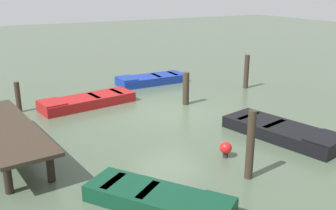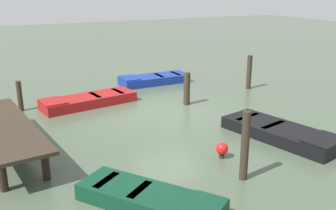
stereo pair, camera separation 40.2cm
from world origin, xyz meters
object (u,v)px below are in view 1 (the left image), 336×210
at_px(dock_segment, 6,130).
at_px(mooring_piling_mid_left, 250,145).
at_px(rowboat_black, 282,131).
at_px(rowboat_dark_green, 159,200).
at_px(mooring_piling_mid_right, 186,88).
at_px(mooring_piling_near_right, 18,97).
at_px(marker_buoy, 226,148).
at_px(rowboat_red, 87,101).
at_px(mooring_piling_far_right, 246,72).
at_px(rowboat_blue, 151,79).

xyz_separation_m(dock_segment, mooring_piling_mid_left, (-4.42, -5.32, 0.10)).
bearing_deg(mooring_piling_mid_left, rowboat_black, -59.70).
xyz_separation_m(rowboat_dark_green, mooring_piling_mid_right, (6.51, -4.64, 0.47)).
bearing_deg(rowboat_dark_green, dock_segment, 174.87).
distance_m(mooring_piling_near_right, marker_buoy, 8.69).
bearing_deg(rowboat_red, dock_segment, 38.06).
relative_size(mooring_piling_mid_right, mooring_piling_far_right, 0.84).
height_order(rowboat_blue, rowboat_red, same).
relative_size(rowboat_dark_green, rowboat_red, 0.84).
bearing_deg(rowboat_blue, rowboat_red, 27.78).
bearing_deg(rowboat_black, rowboat_dark_green, -84.90).
distance_m(mooring_piling_mid_left, marker_buoy, 1.47).
bearing_deg(mooring_piling_mid_right, rowboat_blue, -4.33).
relative_size(dock_segment, mooring_piling_mid_left, 3.03).
xyz_separation_m(rowboat_blue, rowboat_black, (-8.66, -0.59, -0.00)).
height_order(rowboat_black, mooring_piling_far_right, mooring_piling_far_right).
relative_size(rowboat_blue, marker_buoy, 7.39).
relative_size(rowboat_dark_green, mooring_piling_near_right, 2.78).
relative_size(rowboat_red, mooring_piling_mid_right, 2.96).
relative_size(rowboat_black, mooring_piling_far_right, 2.52).
distance_m(rowboat_black, mooring_piling_mid_right, 4.82).
xyz_separation_m(rowboat_dark_green, rowboat_red, (8.28, -0.89, -0.00)).
distance_m(dock_segment, marker_buoy, 6.39).
bearing_deg(rowboat_red, rowboat_dark_green, 75.26).
xyz_separation_m(dock_segment, rowboat_dark_green, (-4.57, -2.61, -0.62)).
xyz_separation_m(rowboat_red, mooring_piling_far_right, (-0.86, -7.74, 0.60)).
distance_m(rowboat_black, rowboat_red, 7.97).
xyz_separation_m(mooring_piling_near_right, mooring_piling_far_right, (-1.36, -10.35, 0.20)).
bearing_deg(rowboat_black, marker_buoy, -95.31).
relative_size(rowboat_blue, rowboat_black, 0.86).
xyz_separation_m(dock_segment, rowboat_black, (-2.77, -8.14, -0.62)).
distance_m(mooring_piling_mid_right, marker_buoy, 5.35).
bearing_deg(mooring_piling_near_right, mooring_piling_far_right, -97.50).
relative_size(dock_segment, rowboat_black, 1.36).
height_order(mooring_piling_mid_right, marker_buoy, mooring_piling_mid_right).
distance_m(rowboat_black, marker_buoy, 2.61).
xyz_separation_m(mooring_piling_mid_right, mooring_piling_mid_left, (-6.36, 1.93, 0.24)).
distance_m(rowboat_blue, rowboat_black, 8.68).
height_order(rowboat_blue, rowboat_dark_green, same).
bearing_deg(rowboat_black, mooring_piling_mid_right, 177.77).
relative_size(rowboat_black, mooring_piling_mid_right, 2.99).
height_order(mooring_piling_near_right, marker_buoy, mooring_piling_near_right).
xyz_separation_m(rowboat_black, rowboat_dark_green, (-1.79, 5.53, 0.00)).
relative_size(dock_segment, marker_buoy, 11.72).
xyz_separation_m(rowboat_black, mooring_piling_mid_right, (4.72, 0.89, 0.47)).
relative_size(dock_segment, rowboat_red, 1.38).
bearing_deg(mooring_piling_far_right, rowboat_black, 151.13).
xyz_separation_m(rowboat_blue, mooring_piling_near_right, (-1.68, 6.67, 0.40)).
height_order(rowboat_dark_green, marker_buoy, marker_buoy).
distance_m(mooring_piling_near_right, mooring_piling_far_right, 10.45).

